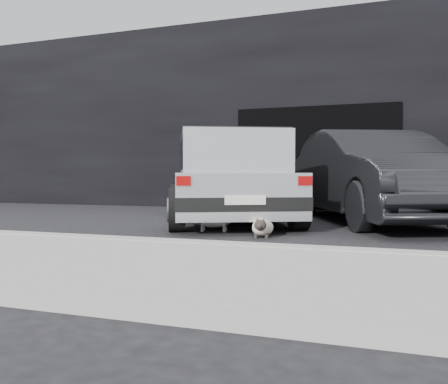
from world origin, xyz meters
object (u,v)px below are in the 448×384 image
(silver_hatchback, at_px, (228,174))
(cat_white, at_px, (216,219))
(second_car, at_px, (372,176))
(cat_siamese, at_px, (262,227))

(silver_hatchback, distance_m, cat_white, 1.63)
(second_car, distance_m, cat_siamese, 3.09)
(cat_siamese, bearing_deg, second_car, -125.41)
(second_car, height_order, cat_siamese, second_car)
(silver_hatchback, relative_size, cat_siamese, 5.53)
(second_car, bearing_deg, cat_white, -157.81)
(cat_white, bearing_deg, second_car, 123.28)
(silver_hatchback, xyz_separation_m, second_car, (2.57, 0.75, -0.02))
(second_car, xyz_separation_m, cat_siamese, (-1.47, -2.62, -0.72))
(cat_siamese, relative_size, cat_white, 1.03)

